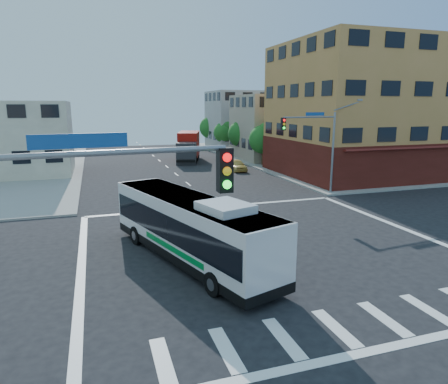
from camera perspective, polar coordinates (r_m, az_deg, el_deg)
name	(u,v)px	position (r m, az deg, el deg)	size (l,w,h in m)	color
ground	(268,248)	(21.84, 6.24, -7.96)	(120.00, 120.00, 0.00)	black
sidewalk_ne	(377,153)	(69.49, 21.03, 5.26)	(50.00, 50.00, 0.15)	gray
corner_building_ne	(367,121)	(46.85, 19.81, 9.52)	(18.10, 15.44, 14.00)	#C38346
building_east_near	(280,127)	(58.57, 7.96, 9.15)	(12.06, 10.06, 9.00)	tan
building_east_far	(245,120)	(71.39, 3.01, 10.18)	(12.06, 10.06, 10.00)	#A5A6A0
building_west	(12,139)	(49.50, -28.02, 6.74)	(12.06, 10.06, 8.00)	beige
signal_mast_ne	(317,137)	(34.26, 13.12, 7.67)	(7.91, 1.13, 8.07)	gray
signal_mast_sw	(71,237)	(8.42, -20.97, -6.03)	(7.91, 1.01, 8.07)	gray
street_tree_a	(264,138)	(51.01, 5.73, 7.74)	(3.60, 3.60, 5.53)	#3C2A15
street_tree_b	(242,132)	(58.40, 2.56, 8.51)	(3.80, 3.80, 5.79)	#3C2A15
street_tree_c	(225,131)	(65.95, 0.10, 8.69)	(3.40, 3.40, 5.29)	#3C2A15
street_tree_d	(211,126)	(73.57, -1.86, 9.37)	(4.00, 4.00, 6.03)	#3C2A15
transit_bus	(190,227)	(19.54, -4.91, -5.05)	(6.03, 12.09, 3.52)	black
box_truck	(188,147)	(55.60, -5.11, 6.39)	(5.07, 9.16, 3.96)	#27282C
parked_car	(237,165)	(47.06, 1.86, 3.85)	(1.59, 3.95, 1.34)	#E1BF59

